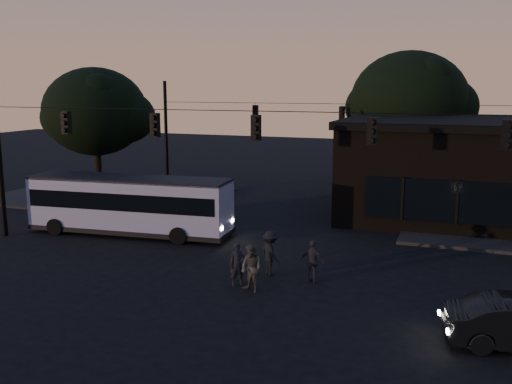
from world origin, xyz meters
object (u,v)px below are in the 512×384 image
(building, at_px, (490,170))
(pedestrian_c, at_px, (313,261))
(pedestrian_d, at_px, (271,253))
(pedestrian_b, at_px, (251,268))
(pedestrian_a, at_px, (237,264))
(bus, at_px, (130,202))

(building, bearing_deg, pedestrian_c, -115.37)
(pedestrian_d, bearing_deg, pedestrian_b, 129.76)
(pedestrian_a, distance_m, pedestrian_d, 1.65)
(bus, distance_m, pedestrian_c, 10.80)
(bus, distance_m, pedestrian_a, 9.11)
(building, height_order, pedestrian_c, building)
(pedestrian_a, relative_size, pedestrian_d, 0.90)
(pedestrian_b, xyz_separation_m, pedestrian_d, (0.06, 1.93, 0.01))
(pedestrian_b, height_order, pedestrian_c, pedestrian_b)
(bus, distance_m, pedestrian_b, 9.96)
(pedestrian_a, distance_m, pedestrian_c, 2.79)
(pedestrian_c, bearing_deg, building, -108.07)
(building, xyz_separation_m, pedestrian_c, (-6.29, -13.26, -1.90))
(pedestrian_a, relative_size, pedestrian_c, 0.98)
(pedestrian_b, distance_m, pedestrian_d, 1.93)
(pedestrian_a, xyz_separation_m, pedestrian_b, (0.72, -0.48, 0.07))
(bus, distance_m, pedestrian_d, 9.12)
(bus, height_order, pedestrian_d, bus)
(bus, relative_size, pedestrian_d, 5.85)
(pedestrian_a, bearing_deg, pedestrian_c, -5.14)
(pedestrian_a, bearing_deg, bus, 115.91)
(bus, xyz_separation_m, pedestrian_b, (8.37, -5.35, -0.72))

